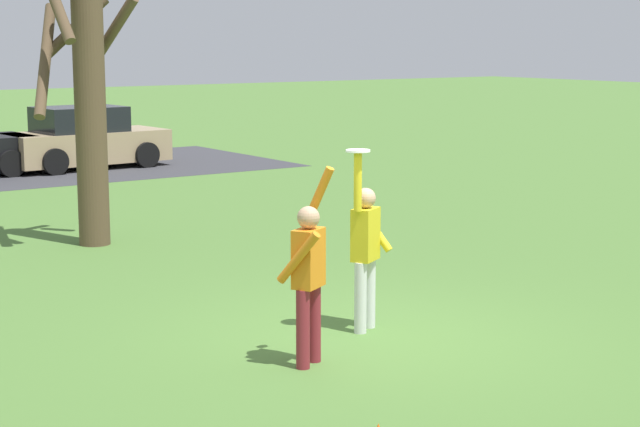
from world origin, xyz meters
name	(u,v)px	position (x,y,z in m)	size (l,w,h in m)	color
ground_plane	(367,335)	(0.00, 0.00, 0.00)	(120.00, 120.00, 0.00)	#4C7533
person_catcher	(365,246)	(0.12, 0.19, 0.98)	(0.58, 0.52, 2.08)	silver
person_defender	(309,272)	(-1.15, -0.53, 0.98)	(0.65, 0.61, 2.04)	maroon
frisbee_disc	(358,151)	(-0.08, 0.08, 2.09)	(0.27, 0.27, 0.02)	white
parked_car_tan	(84,140)	(3.52, 16.66, 0.73)	(4.20, 2.23, 1.59)	tan
bare_tree_tall	(84,85)	(-0.45, 6.84, 2.59)	(1.97, 1.80, 5.28)	brown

